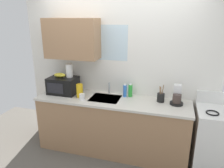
{
  "coord_description": "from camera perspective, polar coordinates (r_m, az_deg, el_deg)",
  "views": [
    {
      "loc": [
        0.86,
        -2.94,
        2.14
      ],
      "look_at": [
        0.0,
        0.0,
        1.15
      ],
      "focal_mm": 34.23,
      "sensor_mm": 36.0,
      "label": 1
    }
  ],
  "objects": [
    {
      "name": "banana_bunch",
      "position": [
        3.59,
        -13.76,
        2.32
      ],
      "size": [
        0.2,
        0.11,
        0.07
      ],
      "primitive_type": "ellipsoid",
      "color": "gold",
      "rests_on": "microwave"
    },
    {
      "name": "paper_towel_roll",
      "position": [
        3.55,
        -11.35,
        3.53
      ],
      "size": [
        0.11,
        0.11,
        0.22
      ],
      "primitive_type": "cylinder",
      "color": "white",
      "rests_on": "microwave"
    },
    {
      "name": "utensil_crock",
      "position": [
        3.28,
        12.9,
        -3.49
      ],
      "size": [
        0.11,
        0.11,
        0.26
      ],
      "color": "black",
      "rests_on": "counter_unit"
    },
    {
      "name": "cereal_canister",
      "position": [
        3.39,
        -8.62,
        -1.79
      ],
      "size": [
        0.1,
        0.1,
        0.21
      ],
      "primitive_type": "cylinder",
      "color": "gold",
      "rests_on": "counter_unit"
    },
    {
      "name": "dish_soap_bottle_blue",
      "position": [
        3.38,
        3.47,
        -1.67
      ],
      "size": [
        0.06,
        0.06,
        0.23
      ],
      "color": "blue",
      "rests_on": "counter_unit"
    },
    {
      "name": "microwave",
      "position": [
        3.62,
        -12.9,
        -0.33
      ],
      "size": [
        0.46,
        0.35,
        0.27
      ],
      "color": "black",
      "rests_on": "counter_unit"
    },
    {
      "name": "kitchen_wall_assembly",
      "position": [
        3.49,
        -0.5,
        4.81
      ],
      "size": [
        3.15,
        0.42,
        2.5
      ],
      "color": "white",
      "rests_on": "ground"
    },
    {
      "name": "sink_faucet",
      "position": [
        3.52,
        -0.73,
        -1.09
      ],
      "size": [
        0.03,
        0.03,
        0.19
      ],
      "primitive_type": "cylinder",
      "color": "#B2B5BA",
      "rests_on": "counter_unit"
    },
    {
      "name": "mug_white",
      "position": [
        3.31,
        -8.0,
        -3.4
      ],
      "size": [
        0.08,
        0.08,
        0.09
      ],
      "primitive_type": "cylinder",
      "color": "white",
      "rests_on": "counter_unit"
    },
    {
      "name": "counter_unit",
      "position": [
        3.49,
        -0.03,
        -10.86
      ],
      "size": [
        2.38,
        0.63,
        0.9
      ],
      "color": "#9E7551",
      "rests_on": "ground"
    },
    {
      "name": "dish_soap_bottle_green",
      "position": [
        3.39,
        4.92,
        -1.61
      ],
      "size": [
        0.06,
        0.06,
        0.23
      ],
      "color": "green",
      "rests_on": "counter_unit"
    },
    {
      "name": "stove_range",
      "position": [
        3.45,
        26.01,
        -13.24
      ],
      "size": [
        0.6,
        0.6,
        1.08
      ],
      "color": "white",
      "rests_on": "ground"
    },
    {
      "name": "coffee_maker",
      "position": [
        3.25,
        16.97,
        -3.33
      ],
      "size": [
        0.19,
        0.21,
        0.28
      ],
      "color": "black",
      "rests_on": "counter_unit"
    }
  ]
}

